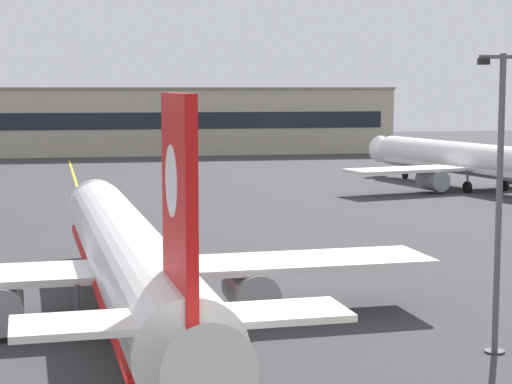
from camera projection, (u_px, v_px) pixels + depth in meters
The scene contains 5 objects.
taxiway_centreline at pixel (103, 269), 60.53m from camera, with size 0.30×180.00×0.01m, color yellow.
airliner_foreground at pixel (128, 259), 45.95m from camera, with size 32.24×41.52×11.65m.
airliner_background at pixel (476, 161), 105.63m from camera, with size 31.82×40.46×11.51m.
apron_lamp_post at pixel (499, 199), 40.77m from camera, with size 2.24×0.90×13.27m.
terminal_building at pixel (47, 121), 158.38m from camera, with size 119.92×12.40×11.59m.
Camera 1 is at (-0.99, -30.39, 11.89)m, focal length 65.22 mm.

